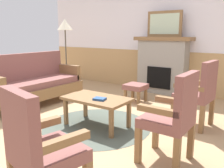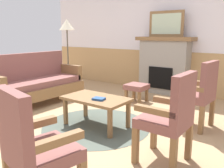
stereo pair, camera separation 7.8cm
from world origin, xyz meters
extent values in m
plane|color=tan|center=(0.00, 0.00, 0.00)|extent=(14.00, 14.00, 0.00)
cube|color=white|center=(0.00, 2.60, 1.35)|extent=(7.20, 0.12, 2.70)
cube|color=tan|center=(0.00, 2.53, 0.47)|extent=(7.20, 0.02, 0.95)
cube|color=gray|center=(0.00, 2.35, 0.60)|extent=(1.10, 0.36, 1.20)
cube|color=black|center=(0.00, 2.16, 0.38)|extent=(0.56, 0.02, 0.48)
cube|color=brown|center=(0.00, 2.35, 1.24)|extent=(1.30, 0.44, 0.08)
cube|color=brown|center=(0.00, 2.35, 1.56)|extent=(0.80, 0.03, 0.56)
cube|color=#B2C6A8|center=(0.00, 2.33, 1.56)|extent=(0.68, 0.01, 0.44)
cube|color=brown|center=(-1.28, -0.74, 0.08)|extent=(0.08, 0.08, 0.16)
cube|color=brown|center=(-1.28, 0.94, 0.08)|extent=(0.08, 0.08, 0.16)
cube|color=brown|center=(-1.88, 0.94, 0.08)|extent=(0.08, 0.08, 0.16)
cube|color=brown|center=(-1.58, 0.10, 0.26)|extent=(0.70, 1.80, 0.20)
cube|color=brown|center=(-1.58, 0.10, 0.42)|extent=(0.60, 1.70, 0.12)
cube|color=brown|center=(-1.88, 0.10, 0.73)|extent=(0.10, 1.70, 0.50)
cube|color=brown|center=(-1.58, 0.95, 0.53)|extent=(0.60, 0.10, 0.30)
cube|color=brown|center=(-0.36, -0.35, 0.20)|extent=(0.05, 0.05, 0.40)
cube|color=brown|center=(0.48, -0.35, 0.20)|extent=(0.05, 0.05, 0.40)
cube|color=brown|center=(-0.36, 0.09, 0.20)|extent=(0.05, 0.05, 0.40)
cube|color=brown|center=(0.48, 0.09, 0.20)|extent=(0.05, 0.05, 0.40)
cube|color=brown|center=(0.06, -0.13, 0.42)|extent=(0.96, 0.56, 0.04)
cylinder|color=#4C564C|center=(0.06, -0.13, 0.00)|extent=(1.60, 1.60, 0.01)
cube|color=navy|center=(0.18, -0.21, 0.46)|extent=(0.19, 0.16, 0.03)
cube|color=brown|center=(-0.27, 1.19, 0.13)|extent=(0.05, 0.05, 0.26)
cube|color=brown|center=(0.03, 1.19, 0.13)|extent=(0.05, 0.05, 0.26)
cube|color=brown|center=(-0.27, 1.49, 0.13)|extent=(0.05, 0.05, 0.26)
cube|color=brown|center=(0.03, 1.49, 0.13)|extent=(0.05, 0.05, 0.26)
cube|color=brown|center=(-0.12, 1.34, 0.31)|extent=(0.40, 0.40, 0.10)
cube|color=brown|center=(0.98, 0.53, 0.20)|extent=(0.06, 0.06, 0.40)
cube|color=brown|center=(1.01, 0.95, 0.20)|extent=(0.06, 0.06, 0.40)
cube|color=brown|center=(1.40, 0.50, 0.20)|extent=(0.06, 0.06, 0.40)
cube|color=brown|center=(1.43, 0.92, 0.20)|extent=(0.06, 0.06, 0.40)
cube|color=brown|center=(1.21, 0.72, 0.45)|extent=(0.51, 0.51, 0.10)
cube|color=brown|center=(1.41, 0.71, 0.74)|extent=(0.11, 0.48, 0.48)
cube|color=brown|center=(1.19, 0.52, 0.62)|extent=(0.44, 0.10, 0.06)
cube|color=brown|center=(1.22, 0.93, 0.62)|extent=(0.44, 0.10, 0.06)
cube|color=brown|center=(1.07, -0.68, 0.20)|extent=(0.06, 0.06, 0.40)
cube|color=brown|center=(1.07, -0.26, 0.20)|extent=(0.06, 0.06, 0.40)
cube|color=brown|center=(1.49, -0.68, 0.20)|extent=(0.06, 0.06, 0.40)
cube|color=brown|center=(1.49, -0.26, 0.20)|extent=(0.06, 0.06, 0.40)
cube|color=brown|center=(1.28, -0.47, 0.45)|extent=(0.48, 0.48, 0.10)
cube|color=brown|center=(1.48, -0.47, 0.74)|extent=(0.08, 0.48, 0.48)
cube|color=brown|center=(1.28, -0.67, 0.62)|extent=(0.44, 0.07, 0.06)
cube|color=brown|center=(1.28, -0.26, 0.62)|extent=(0.44, 0.07, 0.06)
cube|color=brown|center=(0.66, -1.40, 0.20)|extent=(0.07, 0.07, 0.40)
cube|color=brown|center=(0.82, -1.65, 0.45)|extent=(0.57, 0.57, 0.10)
cube|color=brown|center=(0.78, -1.85, 0.74)|extent=(0.49, 0.18, 0.48)
cube|color=brown|center=(0.62, -1.61, 0.62)|extent=(0.16, 0.44, 0.06)
cube|color=brown|center=(1.02, -1.69, 0.62)|extent=(0.16, 0.44, 0.06)
cylinder|color=#332D28|center=(-2.00, 1.28, 0.01)|extent=(0.24, 0.24, 0.03)
cylinder|color=#4C473D|center=(-2.00, 1.28, 0.73)|extent=(0.03, 0.03, 1.40)
cone|color=beige|center=(-2.00, 1.28, 1.55)|extent=(0.36, 0.36, 0.25)
camera|label=1|loc=(2.18, -2.73, 1.35)|focal=38.21mm
camera|label=2|loc=(2.24, -2.69, 1.35)|focal=38.21mm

